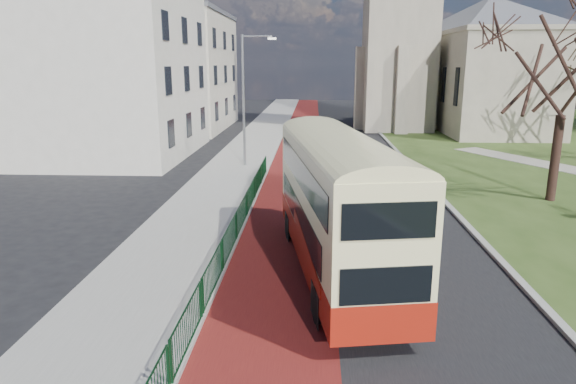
{
  "coord_description": "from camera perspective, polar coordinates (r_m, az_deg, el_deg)",
  "views": [
    {
      "loc": [
        -0.15,
        -14.01,
        6.42
      ],
      "look_at": [
        -1.02,
        3.57,
        2.0
      ],
      "focal_mm": 32.0,
      "sensor_mm": 36.0,
      "label": 1
    }
  ],
  "objects": [
    {
      "name": "ground",
      "position": [
        15.41,
        3.19,
        -10.54
      ],
      "size": [
        160.0,
        160.0,
        0.0
      ],
      "primitive_type": "plane",
      "color": "black",
      "rests_on": "ground"
    },
    {
      "name": "road_carriageway",
      "position": [
        34.65,
        5.53,
        3.36
      ],
      "size": [
        9.0,
        120.0,
        0.01
      ],
      "primitive_type": "cube",
      "color": "black",
      "rests_on": "ground"
    },
    {
      "name": "bus_lane",
      "position": [
        34.63,
        1.06,
        3.42
      ],
      "size": [
        3.4,
        120.0,
        0.01
      ],
      "primitive_type": "cube",
      "color": "#591414",
      "rests_on": "ground"
    },
    {
      "name": "pavement_west",
      "position": [
        34.94,
        -5.2,
        3.55
      ],
      "size": [
        4.0,
        120.0,
        0.12
      ],
      "primitive_type": "cube",
      "color": "gray",
      "rests_on": "ground"
    },
    {
      "name": "kerb_west",
      "position": [
        34.72,
        -1.92,
        3.54
      ],
      "size": [
        0.25,
        120.0,
        0.13
      ],
      "primitive_type": "cube",
      "color": "#999993",
      "rests_on": "ground"
    },
    {
      "name": "kerb_east",
      "position": [
        37.1,
        12.53,
        3.89
      ],
      "size": [
        0.25,
        80.0,
        0.13
      ],
      "primitive_type": "cube",
      "color": "#999993",
      "rests_on": "ground"
    },
    {
      "name": "pedestrian_railing",
      "position": [
        19.15,
        -5.72,
        -3.82
      ],
      "size": [
        0.07,
        24.0,
        1.12
      ],
      "color": "black",
      "rests_on": "ground"
    },
    {
      "name": "street_block_near",
      "position": [
        38.59,
        -18.73,
        13.51
      ],
      "size": [
        10.3,
        14.3,
        13.0
      ],
      "color": "beige",
      "rests_on": "ground"
    },
    {
      "name": "street_block_far",
      "position": [
        53.83,
        -12.39,
        13.07
      ],
      "size": [
        10.3,
        16.3,
        11.5
      ],
      "color": "beige",
      "rests_on": "ground"
    },
    {
      "name": "streetlamp",
      "position": [
        32.34,
        -4.71,
        10.81
      ],
      "size": [
        2.13,
        0.18,
        8.0
      ],
      "color": "gray",
      "rests_on": "pavement_west"
    },
    {
      "name": "bus",
      "position": [
        15.67,
        5.52,
        -0.76
      ],
      "size": [
        3.94,
        10.39,
        4.24
      ],
      "rotation": [
        0.0,
        0.0,
        0.16
      ],
      "color": "maroon",
      "rests_on": "ground"
    },
    {
      "name": "winter_tree_near",
      "position": [
        26.98,
        28.85,
        14.25
      ],
      "size": [
        9.04,
        9.04,
        10.45
      ],
      "rotation": [
        0.0,
        0.0,
        0.33
      ],
      "color": "black",
      "rests_on": "grass_green"
    }
  ]
}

